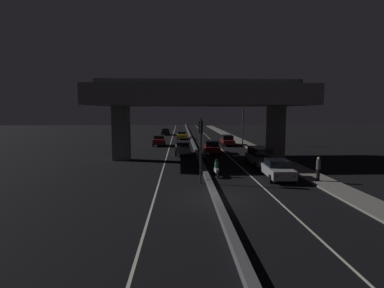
# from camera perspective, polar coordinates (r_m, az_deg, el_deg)

# --- Properties ---
(ground_plane) EXTENTS (200.00, 200.00, 0.00)m
(ground_plane) POSITION_cam_1_polar(r_m,az_deg,el_deg) (18.63, 4.34, -10.28)
(ground_plane) COLOR black
(lane_line_left_inner) EXTENTS (0.12, 126.00, 0.00)m
(lane_line_left_inner) POSITION_cam_1_polar(r_m,az_deg,el_deg) (53.03, -4.01, 0.47)
(lane_line_left_inner) COLOR beige
(lane_line_left_inner) RESTS_ON ground_plane
(lane_line_right_inner) EXTENTS (0.12, 126.00, 0.00)m
(lane_line_right_inner) POSITION_cam_1_polar(r_m,az_deg,el_deg) (53.32, 3.96, 0.51)
(lane_line_right_inner) COLOR beige
(lane_line_right_inner) RESTS_ON ground_plane
(median_divider) EXTENTS (0.39, 126.00, 0.35)m
(median_divider) POSITION_cam_1_polar(r_m,az_deg,el_deg) (53.03, -0.01, 0.68)
(median_divider) COLOR #4C4C51
(median_divider) RESTS_ON ground_plane
(sidewalk_right) EXTENTS (2.15, 126.00, 0.13)m
(sidewalk_right) POSITION_cam_1_polar(r_m,az_deg,el_deg) (47.26, 10.76, -0.24)
(sidewalk_right) COLOR slate
(sidewalk_right) RESTS_ON ground_plane
(elevated_overpass) EXTENTS (22.56, 10.27, 8.79)m
(elevated_overpass) POSITION_cam_1_polar(r_m,az_deg,el_deg) (32.80, 1.39, 8.70)
(elevated_overpass) COLOR slate
(elevated_overpass) RESTS_ON ground_plane
(traffic_light_left_of_median) EXTENTS (0.30, 0.49, 4.83)m
(traffic_light_left_of_median) POSITION_cam_1_polar(r_m,az_deg,el_deg) (21.77, 1.67, 0.97)
(traffic_light_left_of_median) COLOR black
(traffic_light_left_of_median) RESTS_ON ground_plane
(street_lamp) EXTENTS (2.06, 0.32, 8.16)m
(street_lamp) POSITION_cam_1_polar(r_m,az_deg,el_deg) (48.21, 9.38, 5.54)
(street_lamp) COLOR #2D2D30
(street_lamp) RESTS_ON ground_plane
(car_silver_lead) EXTENTS (2.05, 4.87, 1.52)m
(car_silver_lead) POSITION_cam_1_polar(r_m,az_deg,el_deg) (24.64, 15.76, -4.58)
(car_silver_lead) COLOR gray
(car_silver_lead) RESTS_ON ground_plane
(car_grey_second) EXTENTS (2.08, 4.63, 1.80)m
(car_grey_second) POSITION_cam_1_polar(r_m,az_deg,el_deg) (30.02, 12.78, -2.25)
(car_grey_second) COLOR #515459
(car_grey_second) RESTS_ON ground_plane
(car_dark_red_third) EXTENTS (2.07, 4.48, 1.65)m
(car_dark_red_third) POSITION_cam_1_polar(r_m,az_deg,el_deg) (38.01, 3.79, -0.50)
(car_dark_red_third) COLOR #591414
(car_dark_red_third) RESTS_ON ground_plane
(car_dark_red_fourth) EXTENTS (2.01, 4.71, 1.62)m
(car_dark_red_fourth) POSITION_cam_1_polar(r_m,az_deg,el_deg) (47.11, 6.74, 0.77)
(car_dark_red_fourth) COLOR #591414
(car_dark_red_fourth) RESTS_ON ground_plane
(car_silver_lead_oncoming) EXTENTS (1.98, 4.19, 1.54)m
(car_silver_lead_oncoming) POSITION_cam_1_polar(r_m,az_deg,el_deg) (36.99, -1.78, -0.76)
(car_silver_lead_oncoming) COLOR gray
(car_silver_lead_oncoming) RESTS_ON ground_plane
(car_dark_red_second_oncoming) EXTENTS (1.89, 3.98, 1.58)m
(car_dark_red_second_oncoming) POSITION_cam_1_polar(r_m,az_deg,el_deg) (46.51, -6.29, 0.65)
(car_dark_red_second_oncoming) COLOR #591414
(car_dark_red_second_oncoming) RESTS_ON ground_plane
(car_taxi_yellow_third_oncoming) EXTENTS (1.95, 4.34, 1.42)m
(car_taxi_yellow_third_oncoming) POSITION_cam_1_polar(r_m,az_deg,el_deg) (57.50, -1.98, 1.67)
(car_taxi_yellow_third_oncoming) COLOR gold
(car_taxi_yellow_third_oncoming) RESTS_ON ground_plane
(car_black_fourth_oncoming) EXTENTS (1.96, 4.33, 1.45)m
(car_black_fourth_oncoming) POSITION_cam_1_polar(r_m,az_deg,el_deg) (68.21, -5.05, 2.38)
(car_black_fourth_oncoming) COLOR black
(car_black_fourth_oncoming) RESTS_ON ground_plane
(motorcycle_white_filtering_near) EXTENTS (0.34, 1.83, 1.44)m
(motorcycle_white_filtering_near) POSITION_cam_1_polar(r_m,az_deg,el_deg) (24.44, 4.70, -4.82)
(motorcycle_white_filtering_near) COLOR black
(motorcycle_white_filtering_near) RESTS_ON ground_plane
(motorcycle_blue_filtering_mid) EXTENTS (0.34, 1.85, 1.39)m
(motorcycle_blue_filtering_mid) POSITION_cam_1_polar(r_m,az_deg,el_deg) (31.82, 2.40, -2.26)
(motorcycle_blue_filtering_mid) COLOR black
(motorcycle_blue_filtering_mid) RESTS_ON ground_plane
(pedestrian_on_sidewalk) EXTENTS (0.31, 0.31, 1.79)m
(pedestrian_on_sidewalk) POSITION_cam_1_polar(r_m,az_deg,el_deg) (24.26, 22.91, -4.33)
(pedestrian_on_sidewalk) COLOR black
(pedestrian_on_sidewalk) RESTS_ON sidewalk_right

